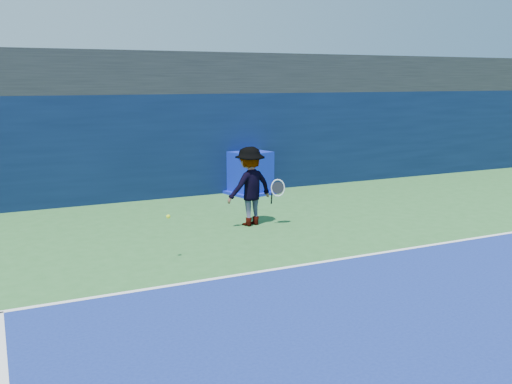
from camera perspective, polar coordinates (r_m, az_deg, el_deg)
ground at (r=8.36m, az=14.10°, el=-13.24°), size 80.00×80.00×0.00m
baseline at (r=10.67m, az=3.85°, el=-7.43°), size 24.00×0.10×0.01m
stadium_band at (r=18.02m, az=-9.42°, el=11.64°), size 36.00×3.00×1.20m
back_wall_assembly at (r=17.17m, az=-8.30°, el=4.68°), size 36.00×1.03×3.00m
equipment_cart at (r=17.31m, az=-0.66°, el=1.78°), size 1.64×1.64×1.28m
tennis_player at (r=13.44m, az=-0.61°, el=0.58°), size 1.43×0.96×1.87m
tennis_ball at (r=10.95m, az=-8.77°, el=-2.44°), size 0.08×0.08×0.08m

